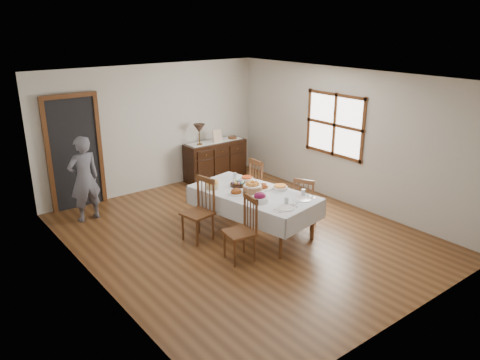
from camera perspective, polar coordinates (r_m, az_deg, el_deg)
ground at (r=7.92m, az=0.45°, el=-6.70°), size 6.00×6.00×0.00m
room_shell at (r=7.60m, az=-2.37°, el=5.34°), size 5.02×6.02×2.65m
dining_table at (r=7.76m, az=1.66°, el=-2.09°), size 1.45×2.29×0.73m
chair_left_near at (r=6.96m, az=0.31°, el=-5.93°), size 0.47×0.47×0.99m
chair_left_far at (r=7.60m, az=-4.92°, el=-3.56°), size 0.49×0.49×1.04m
chair_right_near at (r=8.11m, az=7.91°, el=-2.69°), size 0.51×0.51×0.91m
chair_right_far at (r=8.72m, az=2.65°, el=-0.57°), size 0.45×0.45×1.02m
sideboard at (r=10.55m, az=-3.02°, el=2.43°), size 1.43×0.52×0.86m
person at (r=8.66m, az=-18.50°, el=0.45°), size 0.55×0.38×1.65m
bread_basket at (r=7.71m, az=1.53°, el=-0.93°), size 0.32×0.32×0.18m
egg_basket at (r=7.99m, az=-0.22°, el=-0.49°), size 0.28×0.28×0.10m
ham_platter_a at (r=7.64m, az=-0.48°, el=-1.47°), size 0.27×0.27×0.11m
ham_platter_b at (r=7.89m, az=2.86°, el=-0.84°), size 0.32×0.32×0.11m
beet_bowl at (r=7.29m, az=2.44°, el=-2.20°), size 0.26×0.26×0.16m
carrot_bowl at (r=8.23m, az=0.84°, el=0.12°), size 0.24×0.24×0.09m
pineapple_bowl at (r=7.87m, az=-3.39°, el=-0.60°), size 0.21×0.21×0.14m
casserole_dish at (r=7.86m, az=4.93°, el=-0.91°), size 0.25×0.25×0.08m
butter_dish at (r=7.53m, az=2.58°, el=-1.77°), size 0.15×0.11×0.07m
setting_left at (r=7.15m, az=5.61°, el=-3.12°), size 0.44×0.31×0.10m
setting_right at (r=7.52m, az=7.67°, el=-2.06°), size 0.44×0.31×0.10m
glass_far_a at (r=8.03m, az=-3.28°, el=-0.32°), size 0.07×0.07×0.10m
glass_far_b at (r=8.35m, az=-0.64°, el=0.52°), size 0.06×0.06×0.11m
runner at (r=10.46m, az=-3.07°, el=4.74°), size 1.30×0.35×0.01m
table_lamp at (r=10.10m, az=-5.00°, el=6.22°), size 0.26×0.26×0.46m
picture_frame at (r=10.34m, az=-2.78°, el=5.35°), size 0.22×0.08×0.28m
deco_bowl at (r=10.66m, az=-0.95°, el=5.18°), size 0.20×0.20×0.06m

